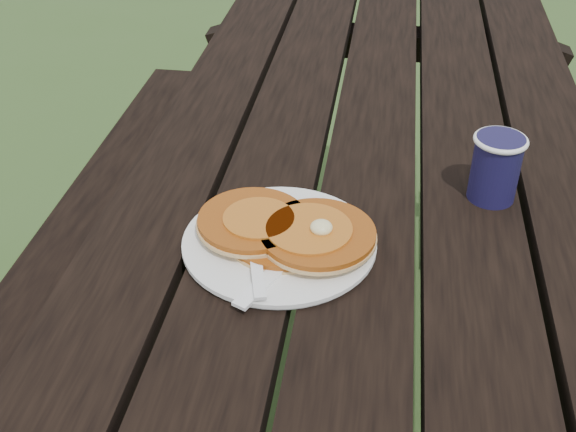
# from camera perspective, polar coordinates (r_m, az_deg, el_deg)

# --- Properties ---
(picnic_table) EXTENTS (1.36, 1.80, 0.75)m
(picnic_table) POSITION_cam_1_polar(r_m,az_deg,el_deg) (1.44, 5.67, -7.75)
(picnic_table) COLOR black
(picnic_table) RESTS_ON ground
(plate) EXTENTS (0.30, 0.30, 0.01)m
(plate) POSITION_cam_1_polar(r_m,az_deg,el_deg) (0.97, -0.69, -2.17)
(plate) COLOR white
(plate) RESTS_ON picnic_table
(pancake_stack) EXTENTS (0.24, 0.17, 0.04)m
(pancake_stack) POSITION_cam_1_polar(r_m,az_deg,el_deg) (0.96, -0.11, -1.10)
(pancake_stack) COLOR #A24C12
(pancake_stack) RESTS_ON plate
(knife) EXTENTS (0.09, 0.17, 0.00)m
(knife) POSITION_cam_1_polar(r_m,az_deg,el_deg) (0.92, -0.62, -4.01)
(knife) COLOR white
(knife) RESTS_ON plate
(fork) EXTENTS (0.07, 0.16, 0.01)m
(fork) POSITION_cam_1_polar(r_m,az_deg,el_deg) (0.90, -2.46, -4.26)
(fork) COLOR white
(fork) RESTS_ON plate
(coffee_cup) EXTENTS (0.08, 0.08, 0.10)m
(coffee_cup) POSITION_cam_1_polar(r_m,az_deg,el_deg) (1.08, 16.14, 3.96)
(coffee_cup) COLOR #16133A
(coffee_cup) RESTS_ON picnic_table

